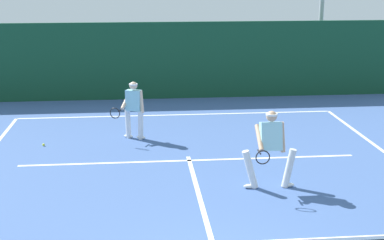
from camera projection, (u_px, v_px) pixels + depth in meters
court_line_baseline_far at (176, 115)px, 17.71m from camera, size 9.95×0.10×0.01m
court_line_service at (189, 160)px, 13.45m from camera, size 8.11×0.10×0.01m
court_line_centre at (203, 210)px, 10.65m from camera, size 0.10×6.40×0.01m
player_near at (270, 146)px, 11.52m from camera, size 1.16×0.89×1.68m
player_far at (134, 108)px, 15.00m from camera, size 0.94×0.86×1.58m
tennis_ball_extra at (44, 145)px, 14.56m from camera, size 0.07×0.07×0.07m
back_fence_windscreen at (171, 61)px, 19.71m from camera, size 17.13×0.12×2.72m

